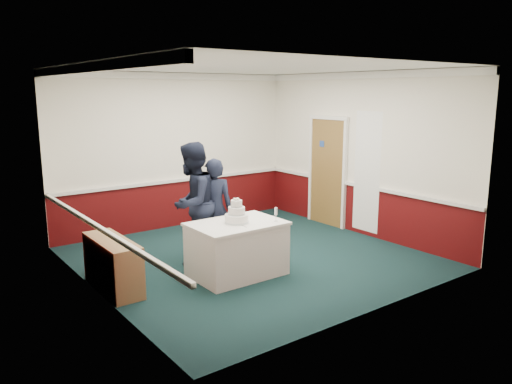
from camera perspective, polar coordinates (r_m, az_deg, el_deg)
ground at (r=8.15m, az=-0.49°, el=-7.50°), size 5.00×5.00×0.00m
room_shell at (r=8.29m, az=-2.58°, el=6.72°), size 5.00×5.00×3.00m
sideboard at (r=7.07m, az=-16.02°, el=-7.96°), size 0.41×1.20×0.70m
cake_table at (r=7.31m, az=-2.20°, el=-6.46°), size 1.32×0.92×0.79m
wedding_cake at (r=7.17m, az=-2.23°, el=-2.66°), size 0.35×0.35×0.36m
cake_knife at (r=7.02m, az=-1.50°, el=-3.87°), size 0.04×0.22×0.00m
champagne_flute at (r=7.23m, az=2.29°, el=-2.31°), size 0.05×0.05×0.21m
person_man at (r=7.78m, az=-7.29°, el=-1.28°), size 1.16×1.11×1.89m
person_woman at (r=7.92m, az=-4.81°, el=-1.97°), size 0.71×0.64×1.63m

